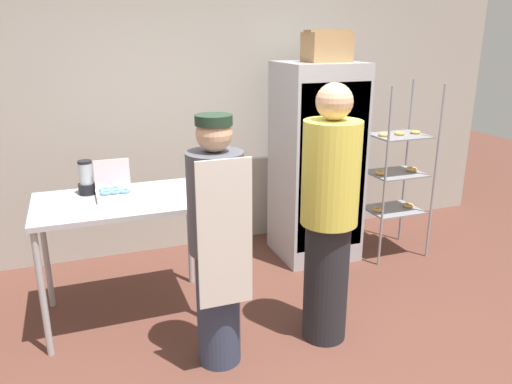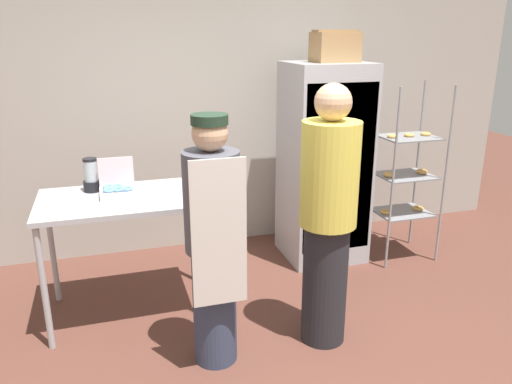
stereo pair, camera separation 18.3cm
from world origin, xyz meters
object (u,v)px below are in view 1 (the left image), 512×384
Objects in this scene: person_customer at (329,216)px; person_baker at (217,242)px; refrigerator at (316,163)px; cardboard_storage_box at (327,46)px; donut_box at (114,192)px; blender_pitcher at (86,179)px; baking_rack at (396,172)px.

person_baker is at bearing -179.26° from person_customer.
refrigerator is 1.12× the size of person_baker.
cardboard_storage_box reaches higher than refrigerator.
blender_pitcher is at bearing 136.64° from donut_box.
donut_box is 0.25m from blender_pitcher.
donut_box is at bearing -165.57° from refrigerator.
donut_box is at bearing -174.70° from baking_rack.
blender_pitcher is (-0.18, 0.17, 0.07)m from donut_box.
person_customer is at bearing -32.04° from donut_box.
person_baker is 0.78m from person_customer.
donut_box is at bearing -43.36° from blender_pitcher.
person_customer is at bearing -33.59° from blender_pitcher.
baking_rack is 2.31m from person_baker.
cardboard_storage_box is 0.22× the size of person_customer.
person_baker reaches higher than blender_pitcher.
cardboard_storage_box is 1.74m from person_customer.
person_baker is at bearing -152.62° from baking_rack.
refrigerator reaches higher than baking_rack.
cardboard_storage_box is at bearing 7.58° from blender_pitcher.
refrigerator is 7.20× the size of blender_pitcher.
cardboard_storage_box is at bearing -42.07° from refrigerator.
person_baker is (0.53, -0.82, -0.13)m from donut_box.
person_baker is at bearing -135.69° from refrigerator.
blender_pitcher is at bearing -172.42° from cardboard_storage_box.
cardboard_storage_box is (0.04, -0.04, 1.04)m from refrigerator.
person_customer reaches higher than blender_pitcher.
refrigerator is at bearing 8.69° from blender_pitcher.
baking_rack is at bearing -18.46° from refrigerator.
baking_rack is 1.66m from person_customer.
baking_rack is at bearing -16.76° from cardboard_storage_box.
refrigerator is 1.02× the size of person_customer.
person_customer is (-0.56, -1.29, -0.00)m from refrigerator.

